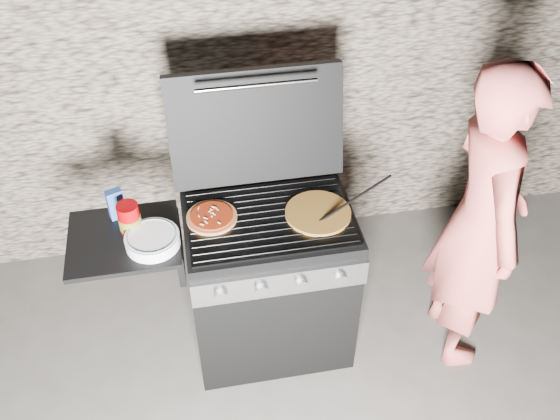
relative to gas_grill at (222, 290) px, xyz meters
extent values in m
plane|color=#45413C|center=(0.25, 0.00, -0.46)|extent=(50.00, 50.00, 0.00)
cube|color=gray|center=(0.25, 1.05, 0.44)|extent=(8.00, 0.35, 1.80)
cylinder|color=#C08633|center=(0.48, -0.02, 0.46)|extent=(0.32, 0.32, 0.02)
cylinder|color=#950004|center=(-0.38, 0.04, 0.52)|extent=(0.11, 0.11, 0.15)
cube|color=navy|center=(-0.44, 0.15, 0.52)|extent=(0.08, 0.06, 0.15)
cylinder|color=white|center=(-0.29, -0.07, 0.47)|extent=(0.26, 0.26, 0.06)
imported|color=#D85B53|center=(1.23, -0.16, 0.40)|extent=(0.45, 0.65, 1.71)
cylinder|color=black|center=(0.65, 0.00, 0.50)|extent=(0.43, 0.20, 0.09)
camera|label=1|loc=(-0.09, -2.11, 2.41)|focal=40.00mm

